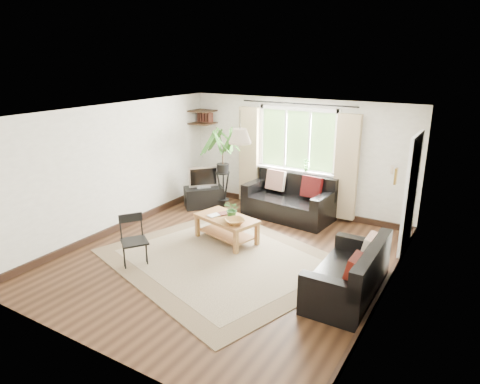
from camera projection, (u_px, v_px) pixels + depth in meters
The scene contains 24 objects.
floor at pixel (228, 258), 7.11m from camera, with size 5.50×5.50×0.00m, color black.
ceiling at pixel (226, 113), 6.38m from camera, with size 5.50×5.50×0.00m, color white.
wall_back at pixel (297, 156), 8.99m from camera, with size 5.00×0.02×2.40m, color beige.
wall_front at pixel (86, 256), 4.50m from camera, with size 5.00×0.02×2.40m, color beige.
wall_left at pixel (114, 169), 7.97m from camera, with size 0.02×5.50×2.40m, color beige.
wall_right at pixel (390, 219), 5.52m from camera, with size 0.02×5.50×2.40m, color beige.
rug at pixel (222, 259), 7.06m from camera, with size 3.52×3.02×0.02m, color #C2B996.
window at pixel (297, 140), 8.85m from camera, with size 2.50×0.16×2.16m, color white, non-canonical shape.
door at pixel (410, 198), 6.99m from camera, with size 0.06×0.96×2.06m, color silver.
corner_shelf at pixel (203, 117), 9.68m from camera, with size 0.50×0.50×0.34m, color black, non-canonical shape.
pendant_lamp at pixel (240, 132), 6.82m from camera, with size 0.36×0.36×0.54m, color beige, non-canonical shape.
wall_sconce at pixel (394, 173), 5.64m from camera, with size 0.12×0.12×0.28m, color beige, non-canonical shape.
sofa_back at pixel (288, 198), 8.79m from camera, with size 1.79×0.90×0.84m, color black, non-canonical shape.
sofa_right at pixel (347, 271), 5.91m from camera, with size 0.80×1.61×0.76m, color black, non-canonical shape.
coffee_table at pixel (226, 229), 7.71m from camera, with size 1.13×0.62×0.46m, color brown, non-canonical shape.
table_plant at pixel (232, 209), 7.56m from camera, with size 0.29×0.25×0.32m, color #2C5F26.
bowl at pixel (235, 221), 7.34m from camera, with size 0.33×0.33×0.08m, color #A37238.
book_a at pixel (212, 214), 7.77m from camera, with size 0.17×0.23×0.02m, color silver.
book_b at pixel (223, 212), 7.87m from camera, with size 0.18×0.25×0.02m, color #572A22.
tv_stand at pixel (204, 197), 9.49m from camera, with size 0.83×0.47×0.45m, color black.
tv at pixel (203, 177), 9.34m from camera, with size 0.64×0.21×0.49m, color #A5A5AA, non-canonical shape.
palm_stand at pixel (223, 169), 9.20m from camera, with size 0.69×0.69×1.77m, color black, non-canonical shape.
folding_chair at pixel (134, 242), 6.72m from camera, with size 0.43×0.43×0.83m, color black, non-canonical shape.
sill_plant at pixel (306, 165), 8.81m from camera, with size 0.14×0.10×0.27m, color #2D6023.
Camera 1 is at (3.49, -5.42, 3.22)m, focal length 32.00 mm.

